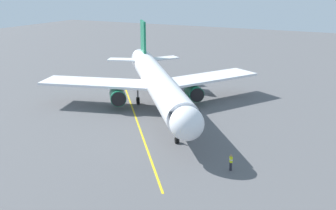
{
  "coord_description": "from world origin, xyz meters",
  "views": [
    {
      "loc": [
        -26.36,
        51.28,
        17.95
      ],
      "look_at": [
        -4.33,
        7.92,
        3.0
      ],
      "focal_mm": 42.66,
      "sensor_mm": 36.0,
      "label": 1
    }
  ],
  "objects": [
    {
      "name": "apron_lead_in_line",
      "position": [
        0.58,
        7.61,
        0.01
      ],
      "size": [
        24.74,
        31.73,
        0.01
      ],
      "primitive_type": "cube",
      "rotation": [
        0.0,
        0.0,
        0.66
      ],
      "color": "yellow",
      "rests_on": "ground"
    },
    {
      "name": "airplane",
      "position": [
        0.75,
        1.39,
        4.0
      ],
      "size": [
        31.75,
        34.34,
        11.5
      ],
      "color": "white",
      "rests_on": "ground"
    },
    {
      "name": "belt_loader_near_nose",
      "position": [
        9.42,
        -9.18,
        0.71
      ],
      "size": [
        4.59,
        3.25,
        2.32
      ],
      "color": "white",
      "rests_on": "ground"
    },
    {
      "name": "ground_crew_marshaller",
      "position": [
        -15.54,
        16.21,
        0.89
      ],
      "size": [
        0.42,
        0.47,
        1.71
      ],
      "color": "#23232D",
      "rests_on": "ground"
    },
    {
      "name": "ground_plane",
      "position": [
        0.0,
        0.0,
        0.0
      ],
      "size": [
        220.0,
        220.0,
        0.0
      ],
      "primitive_type": "plane",
      "color": "#565659"
    }
  ]
}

